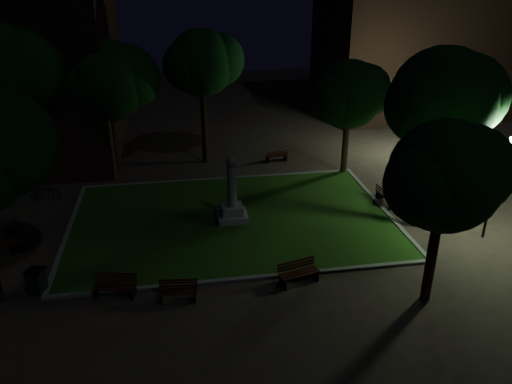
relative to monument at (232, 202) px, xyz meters
The scene contains 21 objects.
ground 2.22m from the monument, 90.00° to the right, with size 80.00×80.00×0.00m, color #433328.
lawn 0.92m from the monument, ahead, with size 15.00×10.00×0.08m, color #244F12.
lawn_kerb 0.90m from the monument, ahead, with size 15.40×10.40×0.12m.
monument is the anchor object (origin of this frame).
building_far 25.95m from the monument, 45.00° to the left, with size 16.00×10.00×12.00m, color #46261A.
tree_north_wl 10.48m from the monument, 128.38° to the left, with size 5.57×4.55×7.67m.
tree_ne 9.65m from the monument, 34.25° to the left, with size 4.73×3.86×6.62m.
tree_east 10.44m from the monument, 13.72° to the right, with size 5.55×4.53×8.31m.
tree_se 10.49m from the monument, 49.71° to the right, with size 4.65×3.79×6.79m.
tree_far_north 9.66m from the monument, 94.10° to the left, with size 4.80×3.91×8.06m.
lamppost_se 11.76m from the monument, 17.73° to the right, with size 1.18×0.28×4.73m.
lamppost_nw 14.40m from the monument, 139.51° to the left, with size 1.18×0.28×4.07m.
lamppost_ne 14.16m from the monument, 31.63° to the left, with size 1.18×0.28×3.93m.
bench_near_left 6.55m from the monument, 114.71° to the right, with size 1.44×0.63×0.77m.
bench_near_right 5.90m from the monument, 71.47° to the right, with size 1.69×0.95×0.88m.
bench_west_near 7.29m from the monument, 133.39° to the right, with size 1.64×0.86×0.86m.
bench_left_side 9.69m from the monument, behind, with size 1.20×1.81×0.94m.
bench_right_side 8.03m from the monument, ahead, with size 0.70×1.63×0.87m.
bench_far_side 8.35m from the monument, 63.40° to the left, with size 1.44×0.72×0.76m.
trash_bin 9.16m from the monument, 149.62° to the right, with size 0.75×0.75×0.99m.
bicycle 10.29m from the monument, 157.50° to the left, with size 0.63×1.80×0.95m, color black.
Camera 1 is at (-2.43, -19.27, 11.13)m, focal length 35.00 mm.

